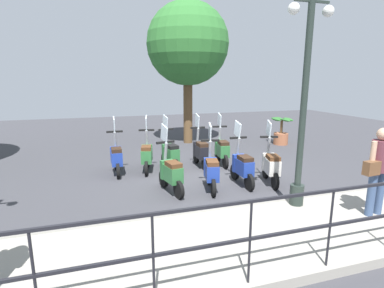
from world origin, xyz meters
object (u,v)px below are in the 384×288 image
(scooter_near_1, at_px, (242,166))
(scooter_near_3, at_px, (171,172))
(scooter_near_2, at_px, (211,170))
(pedestrian_with_bag, at_px, (379,165))
(tree_distant, at_px, (188,44))
(scooter_far_3, at_px, (147,155))
(scooter_near_0, at_px, (271,165))
(scooter_far_2, at_px, (170,153))
(lamp_post_near, at_px, (303,113))
(potted_palm, at_px, (281,133))
(scooter_far_4, at_px, (116,157))
(scooter_far_0, at_px, (222,149))
(scooter_far_1, at_px, (201,151))

(scooter_near_1, xyz_separation_m, scooter_near_3, (0.01, 1.78, 0.00))
(scooter_near_2, bearing_deg, pedestrian_with_bag, -123.42)
(tree_distant, bearing_deg, scooter_near_3, 159.57)
(pedestrian_with_bag, relative_size, scooter_far_3, 1.03)
(scooter_near_0, bearing_deg, scooter_far_2, 63.79)
(scooter_near_3, bearing_deg, scooter_near_0, -104.64)
(lamp_post_near, bearing_deg, scooter_near_3, 51.38)
(potted_palm, bearing_deg, scooter_far_4, 107.01)
(potted_palm, height_order, scooter_far_0, scooter_far_0)
(scooter_near_3, bearing_deg, lamp_post_near, -140.19)
(pedestrian_with_bag, xyz_separation_m, tree_distant, (7.65, 1.24, 2.75))
(lamp_post_near, relative_size, scooter_far_2, 2.64)
(tree_distant, bearing_deg, scooter_far_0, -179.01)
(scooter_far_0, relative_size, scooter_far_2, 1.00)
(pedestrian_with_bag, height_order, scooter_far_1, pedestrian_with_bag)
(scooter_near_3, height_order, scooter_far_2, same)
(scooter_near_2, bearing_deg, tree_distant, 2.83)
(potted_palm, xyz_separation_m, scooter_far_3, (-1.97, 5.62, 0.04))
(scooter_far_1, xyz_separation_m, scooter_far_4, (0.03, 2.40, 0.00))
(scooter_near_1, bearing_deg, scooter_near_2, 98.15)
(scooter_far_0, bearing_deg, scooter_far_1, 97.15)
(potted_palm, xyz_separation_m, scooter_near_3, (-3.75, 5.34, 0.04))
(scooter_near_1, distance_m, scooter_far_2, 2.23)
(scooter_near_1, distance_m, scooter_far_4, 3.39)
(scooter_far_0, bearing_deg, scooter_near_3, 138.36)
(potted_palm, height_order, scooter_near_1, scooter_near_1)
(lamp_post_near, relative_size, scooter_far_1, 2.64)
(scooter_far_1, relative_size, scooter_far_2, 1.00)
(scooter_near_1, xyz_separation_m, scooter_far_3, (1.78, 2.06, 0.00))
(tree_distant, distance_m, scooter_near_3, 6.44)
(scooter_far_0, bearing_deg, scooter_near_2, 157.63)
(potted_palm, height_order, scooter_near_0, scooter_near_0)
(pedestrian_with_bag, relative_size, scooter_near_1, 1.03)
(scooter_near_0, height_order, scooter_near_2, same)
(scooter_far_1, bearing_deg, scooter_far_3, 89.27)
(scooter_far_2, bearing_deg, scooter_far_0, -98.76)
(scooter_far_0, distance_m, scooter_far_4, 3.08)
(lamp_post_near, bearing_deg, scooter_near_1, 11.36)
(scooter_far_2, bearing_deg, scooter_near_2, -173.03)
(scooter_far_3, bearing_deg, scooter_near_1, -119.39)
(scooter_far_3, bearing_deg, scooter_far_0, -78.96)
(scooter_near_1, bearing_deg, scooter_far_2, 39.72)
(potted_palm, relative_size, scooter_far_3, 0.69)
(scooter_near_1, height_order, scooter_far_0, same)
(scooter_near_2, height_order, scooter_far_1, same)
(scooter_near_2, bearing_deg, scooter_far_1, 2.17)
(scooter_near_3, bearing_deg, scooter_far_1, -48.31)
(lamp_post_near, xyz_separation_m, scooter_near_0, (1.56, -0.38, -1.46))
(scooter_near_0, bearing_deg, scooter_far_3, 70.65)
(pedestrian_with_bag, height_order, scooter_near_0, pedestrian_with_bag)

